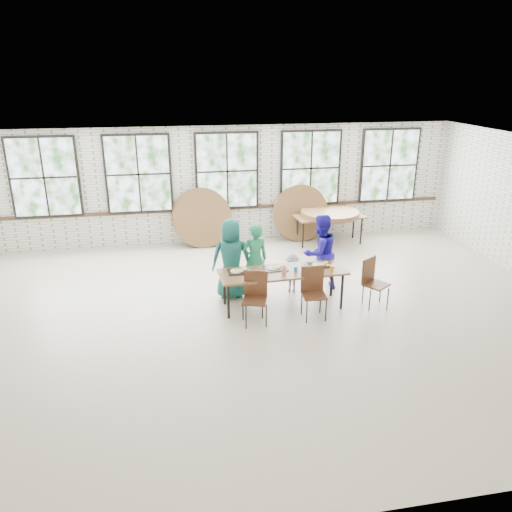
{
  "coord_description": "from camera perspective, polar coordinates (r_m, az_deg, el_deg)",
  "views": [
    {
      "loc": [
        -1.58,
        -8.1,
        4.27
      ],
      "look_at": [
        0.0,
        0.4,
        1.05
      ],
      "focal_mm": 35.0,
      "sensor_mm": 36.0,
      "label": 1
    }
  ],
  "objects": [
    {
      "name": "toddler",
      "position": [
        10.17,
        4.14,
        -1.95
      ],
      "size": [
        0.56,
        0.37,
        0.81
      ],
      "primitive_type": "imported",
      "rotation": [
        0.0,
        0.0,
        3.0
      ],
      "color": "#1B133C",
      "rests_on": "ground"
    },
    {
      "name": "dining_table",
      "position": [
        9.4,
        3.09,
        -1.99
      ],
      "size": [
        2.44,
        0.92,
        0.74
      ],
      "rotation": [
        0.0,
        0.0,
        0.05
      ],
      "color": "brown",
      "rests_on": "ground"
    },
    {
      "name": "chair_near_right",
      "position": [
        9.15,
        6.55,
        -3.64
      ],
      "size": [
        0.44,
        0.43,
        0.95
      ],
      "rotation": [
        0.0,
        0.0,
        -0.06
      ],
      "color": "#4E2C1A",
      "rests_on": "ground"
    },
    {
      "name": "adult_green",
      "position": [
        9.89,
        -0.14,
        -0.44
      ],
      "size": [
        0.6,
        0.45,
        1.49
      ],
      "primitive_type": "imported",
      "rotation": [
        0.0,
        0.0,
        3.32
      ],
      "color": "#238355",
      "rests_on": "ground"
    },
    {
      "name": "room",
      "position": [
        12.87,
        -3.33,
        9.47
      ],
      "size": [
        12.0,
        12.0,
        12.0
      ],
      "color": "#B1A08D",
      "rests_on": "ground"
    },
    {
      "name": "adult_teal",
      "position": [
        9.8,
        -2.84,
        -0.3
      ],
      "size": [
        0.84,
        0.6,
        1.61
      ],
      "primitive_type": "imported",
      "rotation": [
        0.0,
        0.0,
        3.03
      ],
      "color": "#1C6D5A",
      "rests_on": "ground"
    },
    {
      "name": "adult_blue",
      "position": [
        10.18,
        7.31,
        0.34
      ],
      "size": [
        0.95,
        0.85,
        1.6
      ],
      "primitive_type": "imported",
      "rotation": [
        0.0,
        0.0,
        3.51
      ],
      "color": "#2118AC",
      "rests_on": "ground"
    },
    {
      "name": "round_tops_leaning",
      "position": [
        13.01,
        -0.44,
        4.68
      ],
      "size": [
        4.14,
        0.5,
        1.49
      ],
      "color": "brown",
      "rests_on": "ground"
    },
    {
      "name": "tabletop_clutter",
      "position": [
        9.37,
        3.6,
        -1.57
      ],
      "size": [
        2.04,
        0.64,
        0.11
      ],
      "color": "black",
      "rests_on": "dining_table"
    },
    {
      "name": "chair_near_left",
      "position": [
        8.89,
        -0.11,
        -4.24
      ],
      "size": [
        0.52,
        0.51,
        0.95
      ],
      "rotation": [
        0.0,
        0.0,
        -0.3
      ],
      "color": "#4E2C1A",
      "rests_on": "ground"
    },
    {
      "name": "chair_spare",
      "position": [
        9.76,
        13.14,
        -2.48
      ],
      "size": [
        0.58,
        0.57,
        0.95
      ],
      "rotation": [
        0.0,
        0.0,
        0.61
      ],
      "color": "#4E2C1A",
      "rests_on": "ground"
    },
    {
      "name": "round_tops_stacked",
      "position": [
        13.07,
        8.44,
        4.84
      ],
      "size": [
        1.5,
        1.5,
        0.13
      ],
      "color": "brown",
      "rests_on": "storage_table"
    },
    {
      "name": "storage_table",
      "position": [
        13.1,
        8.41,
        4.34
      ],
      "size": [
        1.85,
        0.89,
        0.74
      ],
      "rotation": [
        0.0,
        0.0,
        0.08
      ],
      "color": "brown",
      "rests_on": "ground"
    }
  ]
}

